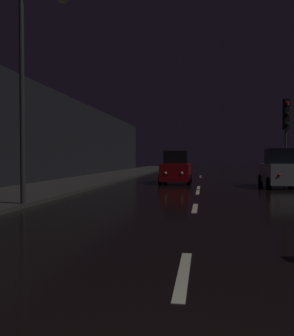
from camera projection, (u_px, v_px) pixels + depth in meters
ground at (200, 181)px, 26.44m from camera, size 27.61×84.00×0.02m
sidewalk_left at (97, 179)px, 27.59m from camera, size 4.40×84.00×0.15m
building_facade_left at (43, 135)px, 24.44m from camera, size 0.80×63.00×6.28m
lane_centerline at (198, 188)px, 19.88m from camera, size 0.16×30.15×0.01m
traffic_light_far_right at (286, 122)px, 22.98m from camera, size 0.37×0.48×5.29m
streetlamp_overhead at (36, 64)px, 11.81m from camera, size 1.70×0.44×6.92m
car_approaching_headlights at (176, 169)px, 23.70m from camera, size 1.90×4.12×2.08m
car_parked_right_far at (281, 170)px, 20.54m from camera, size 1.96×4.25×2.14m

